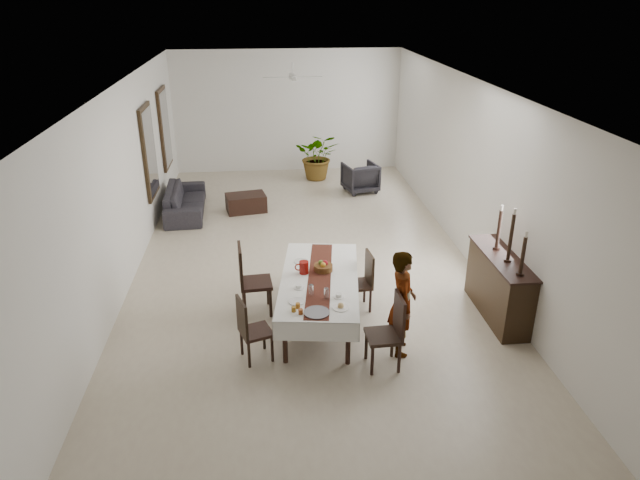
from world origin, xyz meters
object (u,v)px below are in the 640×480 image
at_px(woman, 402,303).
at_px(sideboard_body, 499,287).
at_px(red_pitcher, 304,267).
at_px(dining_table_top, 320,280).
at_px(sofa, 185,201).

relative_size(woman, sideboard_body, 0.94).
relative_size(red_pitcher, sideboard_body, 0.12).
xyz_separation_m(dining_table_top, red_pitcher, (-0.22, 0.17, 0.13)).
bearing_deg(red_pitcher, sofa, 116.64).
xyz_separation_m(dining_table_top, sofa, (-2.52, 4.76, -0.39)).
bearing_deg(sideboard_body, sofa, 136.95).
bearing_deg(red_pitcher, woman, -40.70).
distance_m(dining_table_top, woman, 1.36).
distance_m(red_pitcher, sofa, 5.16).
height_order(red_pitcher, sideboard_body, sideboard_body).
bearing_deg(sofa, red_pitcher, -155.98).
height_order(woman, sofa, woman).
bearing_deg(dining_table_top, woman, -33.29).
height_order(dining_table_top, woman, woman).
bearing_deg(red_pitcher, dining_table_top, -38.76).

